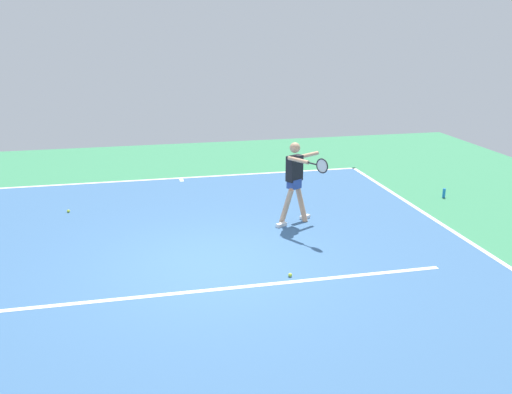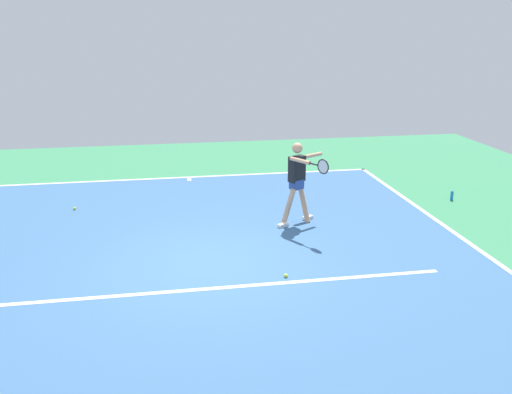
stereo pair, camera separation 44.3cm
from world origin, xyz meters
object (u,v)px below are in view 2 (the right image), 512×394
(tennis_player, at_px, (298,178))
(water_bottle, at_px, (452,196))
(tennis_ball_centre_court, at_px, (75,208))
(tennis_ball_by_baseline, at_px, (286,276))

(tennis_player, bearing_deg, water_bottle, 163.23)
(tennis_ball_centre_court, bearing_deg, water_bottle, 174.86)
(tennis_player, distance_m, tennis_ball_by_baseline, 2.80)
(tennis_ball_by_baseline, bearing_deg, tennis_ball_centre_court, -47.18)
(tennis_player, height_order, tennis_ball_by_baseline, tennis_player)
(tennis_ball_centre_court, relative_size, tennis_ball_by_baseline, 1.00)
(tennis_ball_centre_court, bearing_deg, tennis_player, 159.95)
(tennis_player, relative_size, tennis_ball_by_baseline, 26.34)
(tennis_ball_by_baseline, bearing_deg, water_bottle, -144.53)
(tennis_ball_centre_court, height_order, tennis_ball_by_baseline, same)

